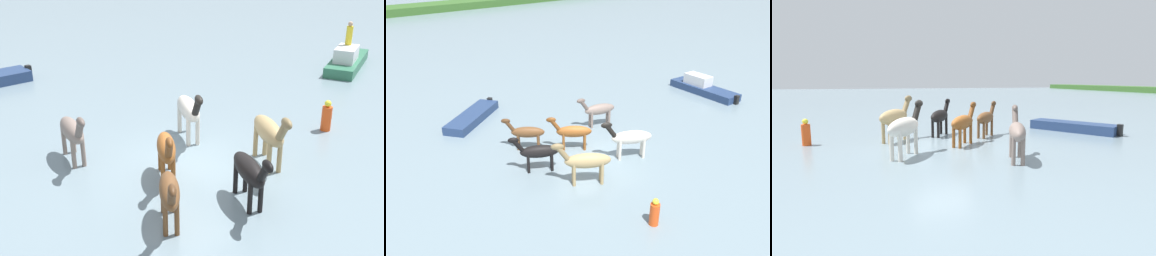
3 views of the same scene
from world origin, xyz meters
TOP-DOWN VIEW (x-y plane):
  - ground_plane at (0.00, 0.00)m, footprint 177.01×177.01m
  - horse_lead at (-0.09, 0.94)m, footprint 1.98×1.74m
  - horse_gray_outer at (1.36, -1.59)m, footprint 2.36×1.71m
  - horse_chestnut_trailing at (2.88, 2.05)m, footprint 2.35×1.14m
  - horse_dark_mare at (-2.63, 0.44)m, footprint 2.11×1.54m
  - horse_mid_herd at (-1.79, 2.54)m, footprint 1.84×1.69m
  - horse_rear_stallion at (-1.75, -1.78)m, footprint 2.33×1.84m
  - boat_motor_center at (12.42, 0.97)m, footprint 2.04×5.33m
  - boat_launch_far at (-2.12, 7.65)m, footprint 4.45×3.57m
  - buoy_channel_marker at (-1.77, -5.48)m, footprint 0.36×0.36m

SIDE VIEW (x-z plane):
  - ground_plane at x=0.00m, z-range 0.00..0.00m
  - boat_launch_far at x=-2.12m, z-range -0.20..0.54m
  - boat_motor_center at x=12.42m, z-range -0.36..0.99m
  - buoy_channel_marker at x=-1.77m, z-range -0.06..1.08m
  - horse_mid_herd at x=-1.79m, z-range 0.09..1.77m
  - horse_lead at x=-0.09m, z-range 0.09..1.87m
  - horse_dark_mare at x=-2.63m, z-range 0.09..1.87m
  - horse_chestnut_trailing at x=2.88m, z-range 0.09..1.94m
  - horse_gray_outer at x=1.36m, z-range 0.10..2.09m
  - horse_rear_stallion at x=-1.75m, z-range 0.10..2.11m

